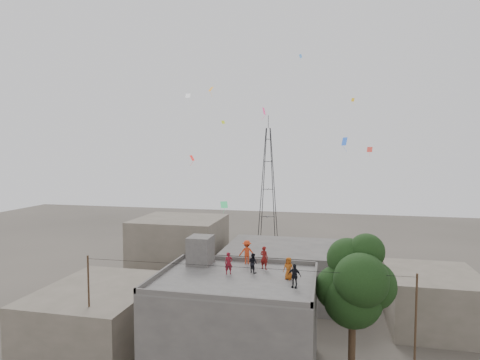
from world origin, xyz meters
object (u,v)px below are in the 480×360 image
object	(u,v)px
transmission_tower	(268,183)
person_red_adult	(264,258)
stair_head_box	(200,250)
person_dark_adult	(294,276)
tree	(356,283)

from	to	relation	value
transmission_tower	person_red_adult	size ratio (longest dim) A/B	12.71
transmission_tower	stair_head_box	bearing A→B (deg)	-88.77
stair_head_box	transmission_tower	bearing A→B (deg)	91.23
stair_head_box	person_dark_adult	xyz separation A→B (m)	(6.97, -3.56, -0.30)
transmission_tower	person_red_adult	world-z (taller)	transmission_tower
tree	transmission_tower	size ratio (longest dim) A/B	0.45
transmission_tower	person_dark_adult	bearing A→B (deg)	-79.26
person_red_adult	tree	bearing A→B (deg)	-177.51
stair_head_box	transmission_tower	distance (m)	37.46
person_red_adult	person_dark_adult	xyz separation A→B (m)	(2.34, -3.33, -0.08)
tree	transmission_tower	distance (m)	41.12
person_dark_adult	stair_head_box	bearing A→B (deg)	166.02
stair_head_box	tree	bearing A→B (deg)	-10.74
transmission_tower	person_red_adult	distance (m)	38.08
stair_head_box	person_red_adult	distance (m)	4.64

